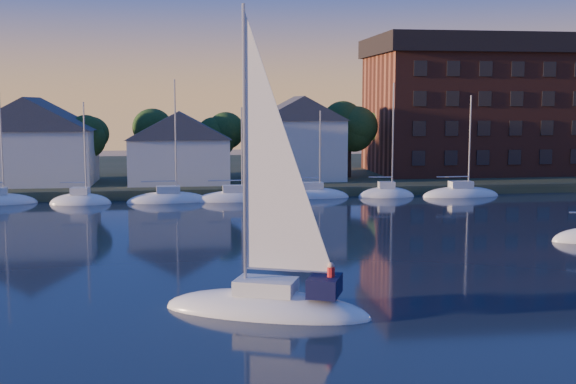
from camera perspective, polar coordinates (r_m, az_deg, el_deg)
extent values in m
plane|color=black|center=(27.60, 3.22, -14.27)|extent=(260.00, 260.00, 0.00)
cube|color=#2F3B22|center=(100.84, -5.02, 1.34)|extent=(160.00, 50.00, 2.00)
cube|color=brown|center=(78.02, -4.16, -0.33)|extent=(120.00, 3.00, 1.00)
cube|color=silver|center=(85.14, -19.42, 2.61)|extent=(13.00, 9.00, 6.00)
cube|color=silver|center=(82.48, -8.58, 2.45)|extent=(11.00, 8.00, 5.00)
cube|color=silver|center=(85.39, 0.88, 3.36)|extent=(10.00, 8.00, 7.00)
cube|color=brown|center=(98.30, 15.56, 5.93)|extent=(30.00, 16.00, 15.00)
cube|color=black|center=(98.55, 15.73, 10.99)|extent=(31.00, 17.00, 2.40)
cylinder|color=#3A241A|center=(90.96, -21.23, 2.00)|extent=(0.50, 0.50, 3.50)
sphere|color=#1A3814|center=(90.72, -21.36, 4.80)|extent=(5.40, 5.40, 5.40)
cylinder|color=#3A241A|center=(89.46, -16.24, 2.12)|extent=(0.50, 0.50, 3.50)
sphere|color=#1A3814|center=(89.21, -16.34, 4.97)|extent=(5.40, 5.40, 5.40)
cylinder|color=#3A241A|center=(88.65, -11.11, 2.23)|extent=(0.50, 0.50, 3.50)
sphere|color=#1A3814|center=(88.40, -11.18, 5.11)|extent=(5.40, 5.40, 5.40)
cylinder|color=#3A241A|center=(88.56, -5.94, 2.32)|extent=(0.50, 0.50, 3.50)
sphere|color=#1A3814|center=(88.31, -5.97, 5.20)|extent=(5.40, 5.40, 5.40)
cylinder|color=#3A241A|center=(89.20, -0.79, 2.39)|extent=(0.50, 0.50, 3.50)
sphere|color=#1A3814|center=(88.94, -0.80, 5.25)|extent=(5.40, 5.40, 5.40)
cylinder|color=#3A241A|center=(90.53, 4.24, 2.44)|extent=(0.50, 0.50, 3.50)
sphere|color=#1A3814|center=(90.28, 4.27, 5.26)|extent=(5.40, 5.40, 5.40)
cylinder|color=#3A241A|center=(92.55, 9.10, 2.47)|extent=(0.50, 0.50, 3.50)
sphere|color=#1A3814|center=(92.30, 9.15, 5.23)|extent=(5.40, 5.40, 5.40)
cylinder|color=#3A241A|center=(95.19, 13.71, 2.49)|extent=(0.50, 0.50, 3.50)
sphere|color=#1A3814|center=(94.95, 13.79, 5.16)|extent=(5.40, 5.40, 5.40)
cylinder|color=#3A241A|center=(98.42, 18.05, 2.48)|extent=(0.50, 0.50, 3.50)
sphere|color=#1A3814|center=(98.19, 18.15, 5.07)|extent=(5.40, 5.40, 5.40)
cylinder|color=#A5A8AD|center=(76.53, -21.72, 3.52)|extent=(0.16, 0.16, 10.00)
ellipsoid|color=white|center=(75.69, -16.18, -0.82)|extent=(7.50, 2.40, 2.20)
cube|color=silver|center=(75.53, -16.22, 0.15)|extent=(2.10, 1.32, 0.70)
cylinder|color=#A5A8AD|center=(75.02, -15.77, 3.69)|extent=(0.16, 0.16, 10.00)
cylinder|color=#A5A8AD|center=(75.56, -16.86, 0.78)|extent=(3.15, 0.12, 0.12)
ellipsoid|color=white|center=(74.95, -10.12, -0.73)|extent=(7.50, 2.40, 2.20)
cube|color=silver|center=(74.78, -10.14, 0.26)|extent=(2.10, 1.32, 0.70)
cylinder|color=#A5A8AD|center=(74.36, -9.64, 3.83)|extent=(0.16, 0.16, 10.00)
cylinder|color=#A5A8AD|center=(74.73, -10.79, 0.89)|extent=(3.15, 0.12, 0.12)
ellipsoid|color=white|center=(75.06, -4.01, -0.62)|extent=(7.50, 2.40, 2.20)
cube|color=silver|center=(74.89, -4.02, 0.36)|extent=(2.10, 1.32, 0.70)
cylinder|color=#A5A8AD|center=(74.55, -3.47, 3.92)|extent=(0.16, 0.16, 10.00)
cylinder|color=#A5A8AD|center=(74.75, -4.65, 1.00)|extent=(3.15, 0.12, 0.12)
ellipsoid|color=white|center=(76.01, 2.02, -0.51)|extent=(7.50, 2.40, 2.20)
cube|color=silver|center=(75.85, 2.02, 0.46)|extent=(2.10, 1.32, 0.70)
cylinder|color=#A5A8AD|center=(75.59, 2.60, 3.97)|extent=(0.16, 0.16, 10.00)
cylinder|color=#A5A8AD|center=(75.62, 1.41, 1.09)|extent=(3.15, 0.12, 0.12)
ellipsoid|color=white|center=(77.78, 7.84, -0.40)|extent=(7.50, 2.40, 2.20)
cube|color=silver|center=(77.63, 7.85, 0.55)|extent=(2.10, 1.32, 0.70)
cylinder|color=#A5A8AD|center=(77.45, 8.44, 3.98)|extent=(0.16, 0.16, 10.00)
cylinder|color=#A5A8AD|center=(77.32, 7.27, 1.17)|extent=(3.15, 0.12, 0.12)
ellipsoid|color=white|center=(80.32, 13.34, -0.29)|extent=(7.50, 2.40, 2.20)
cube|color=silver|center=(80.16, 13.36, 0.63)|extent=(2.10, 1.32, 0.70)
cylinder|color=#A5A8AD|center=(80.07, 13.96, 3.94)|extent=(0.16, 0.16, 10.00)
cylinder|color=#A5A8AD|center=(79.78, 12.83, 1.23)|extent=(3.15, 0.12, 0.12)
ellipsoid|color=white|center=(35.18, -1.75, -9.50)|extent=(10.71, 6.88, 2.20)
cube|color=silver|center=(34.83, -1.76, -7.45)|extent=(3.33, 2.75, 0.70)
cylinder|color=#A5A8AD|center=(34.09, -3.46, 3.24)|extent=(0.16, 0.16, 13.63)
cylinder|color=#A5A8AD|center=(34.35, 0.05, -6.20)|extent=(4.03, 1.72, 0.12)
cube|color=black|center=(34.14, 2.91, -7.42)|extent=(2.04, 2.36, 0.90)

